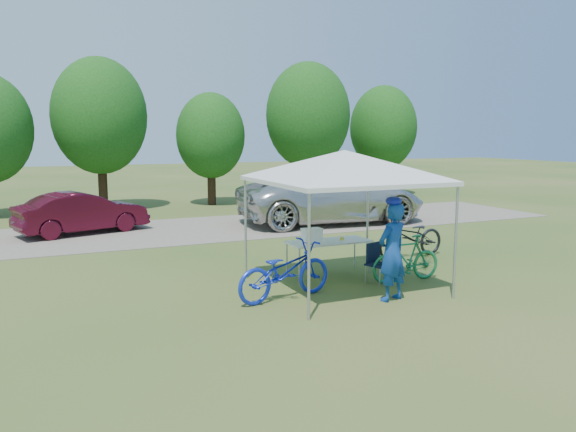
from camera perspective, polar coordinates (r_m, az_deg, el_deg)
name	(u,v)px	position (r m, az deg, el deg)	size (l,w,h in m)	color
ground	(343,288)	(11.32, 5.58, -7.26)	(100.00, 100.00, 0.00)	#2D5119
gravel_strip	(221,227)	(18.53, -6.79, -1.16)	(24.00, 5.00, 0.02)	gray
canopy	(345,154)	(10.92, 5.77, 6.29)	(4.53, 4.53, 3.00)	#A5A5AA
treeline	(169,122)	(24.06, -12.01, 9.29)	(24.89, 4.28, 6.30)	#382314
folding_table	(329,243)	(12.21, 4.15, -2.72)	(1.81, 0.75, 0.74)	white
folding_chair	(376,259)	(11.72, 8.92, -4.38)	(0.52, 0.54, 0.81)	black
cooler	(312,235)	(11.99, 2.45, -1.96)	(0.41, 0.28, 0.30)	white
ice_cream_cup	(342,239)	(12.30, 5.50, -2.30)	(0.09, 0.09, 0.07)	yellow
cyclist	(392,252)	(10.40, 10.54, -3.62)	(0.66, 0.43, 1.81)	navy
bike_blue	(285,271)	(10.38, -0.34, -5.60)	(0.71, 2.03, 1.06)	#172FCB
bike_green	(406,259)	(11.87, 11.91, -4.25)	(0.46, 1.61, 0.97)	#1A7544
bike_dark	(411,237)	(14.16, 12.42, -2.09)	(0.70, 2.00, 1.05)	black
minivan	(332,197)	(19.35, 4.45, 1.97)	(2.96, 6.42, 1.78)	silver
sedan	(82,213)	(18.33, -20.17, 0.33)	(1.35, 3.87, 1.27)	#450B1A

